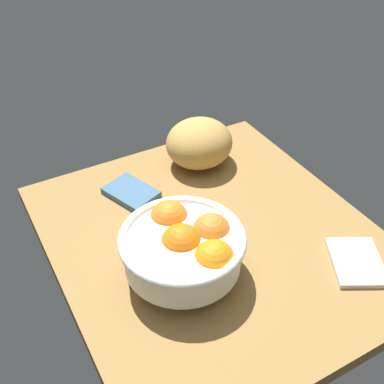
# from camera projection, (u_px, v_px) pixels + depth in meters

# --- Properties ---
(ground_plane) EXTENTS (0.69, 0.62, 0.03)m
(ground_plane) POSITION_uv_depth(u_px,v_px,m) (214.00, 241.00, 0.98)
(ground_plane) COLOR olive
(fruit_bowl) EXTENTS (0.23, 0.23, 0.11)m
(fruit_bowl) POSITION_uv_depth(u_px,v_px,m) (186.00, 246.00, 0.85)
(fruit_bowl) COLOR white
(fruit_bowl) RESTS_ON ground
(bread_loaf) EXTENTS (0.19, 0.19, 0.11)m
(bread_loaf) POSITION_uv_depth(u_px,v_px,m) (199.00, 143.00, 1.13)
(bread_loaf) COLOR tan
(bread_loaf) RESTS_ON ground
(napkin_folded) EXTENTS (0.15, 0.14, 0.01)m
(napkin_folded) POSITION_uv_depth(u_px,v_px,m) (356.00, 262.00, 0.91)
(napkin_folded) COLOR silver
(napkin_folded) RESTS_ON ground
(napkin_spare) EXTENTS (0.13, 0.11, 0.01)m
(napkin_spare) POSITION_uv_depth(u_px,v_px,m) (131.00, 192.00, 1.07)
(napkin_spare) COLOR #456B8E
(napkin_spare) RESTS_ON ground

